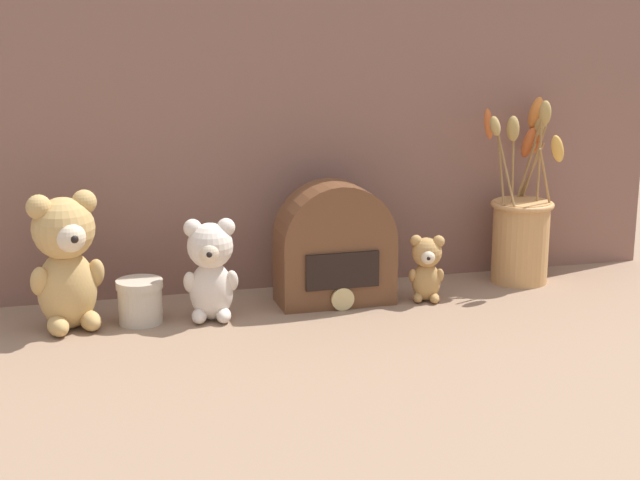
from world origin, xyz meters
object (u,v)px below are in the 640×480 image
object	(u,v)px
teddy_bear_small	(427,267)
flower_vase	(522,228)
teddy_bear_medium	(210,268)
decorative_tin_tall	(140,301)
vintage_radio	(335,251)
teddy_bear_large	(66,259)

from	to	relation	value
teddy_bear_small	flower_vase	distance (m)	0.24
teddy_bear_medium	teddy_bear_small	distance (m)	0.39
flower_vase	decorative_tin_tall	bearing A→B (deg)	-174.78
teddy_bear_medium	vintage_radio	bearing A→B (deg)	9.80
teddy_bear_large	flower_vase	bearing A→B (deg)	4.63
teddy_bear_large	teddy_bear_small	bearing A→B (deg)	-0.41
teddy_bear_large	decorative_tin_tall	world-z (taller)	teddy_bear_large
teddy_bear_large	decorative_tin_tall	bearing A→B (deg)	0.94
teddy_bear_medium	decorative_tin_tall	size ratio (longest dim) A/B	2.24
teddy_bear_small	teddy_bear_medium	bearing A→B (deg)	-179.11
teddy_bear_large	teddy_bear_small	world-z (taller)	teddy_bear_large
flower_vase	decorative_tin_tall	xyz separation A→B (m)	(-0.73, -0.07, -0.07)
flower_vase	teddy_bear_medium	bearing A→B (deg)	-172.62
vintage_radio	decorative_tin_tall	size ratio (longest dim) A/B	2.80
vintage_radio	teddy_bear_large	bearing A→B (deg)	-176.42
teddy_bear_large	teddy_bear_medium	bearing A→B (deg)	-2.56
teddy_bear_medium	teddy_bear_small	size ratio (longest dim) A/B	1.44
teddy_bear_medium	flower_vase	bearing A→B (deg)	7.38
teddy_bear_large	flower_vase	world-z (taller)	flower_vase
flower_vase	teddy_bear_large	bearing A→B (deg)	-175.37
teddy_bear_large	teddy_bear_small	size ratio (longest dim) A/B	1.89
teddy_bear_large	teddy_bear_small	distance (m)	0.63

